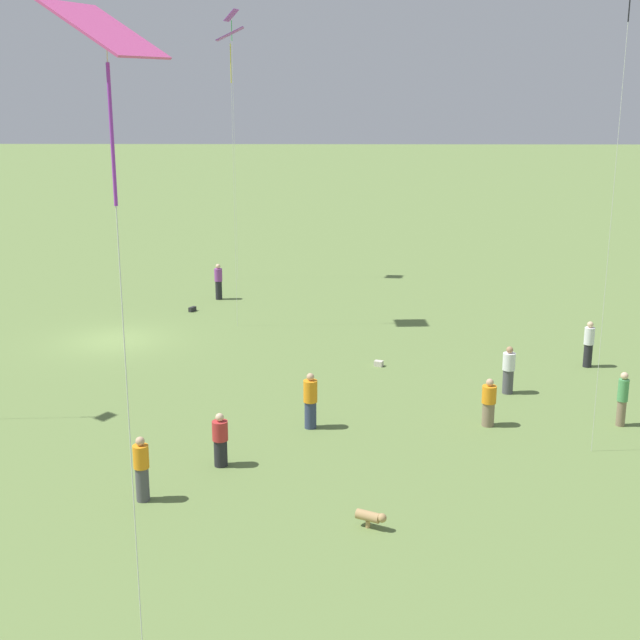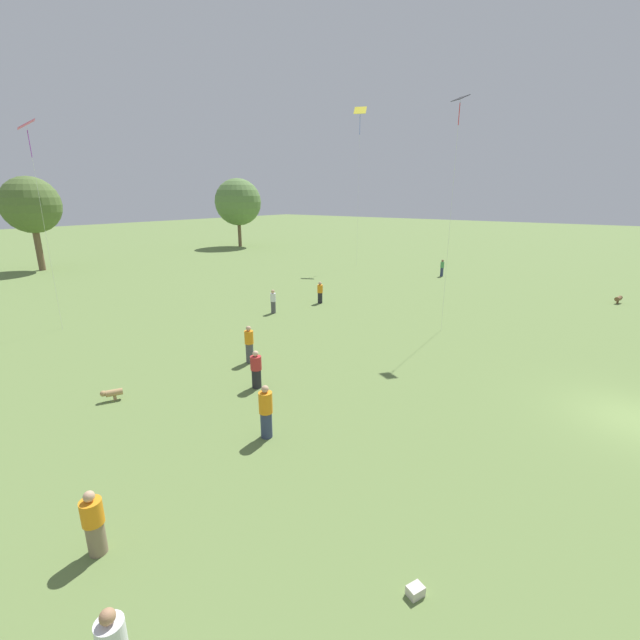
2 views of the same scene
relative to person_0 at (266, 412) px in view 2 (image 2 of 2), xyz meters
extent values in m
plane|color=olive|center=(8.55, -9.76, -0.90)|extent=(240.00, 240.00, 0.00)
cylinder|color=brown|center=(9.64, 41.40, 1.37)|extent=(0.64, 0.64, 4.55)
sphere|color=#516B33|center=(9.64, 41.40, 5.76)|extent=(5.63, 5.63, 5.63)
cylinder|color=brown|center=(37.18, 40.66, 1.12)|extent=(0.51, 0.51, 4.04)
sphere|color=#5B7F42|center=(37.18, 40.66, 5.71)|extent=(6.86, 6.86, 6.86)
cylinder|color=#333D5B|center=(0.00, 0.00, -0.46)|extent=(0.49, 0.49, 0.88)
cylinder|color=orange|center=(0.00, 0.00, 0.33)|extent=(0.58, 0.58, 0.71)
sphere|color=tan|center=(0.00, 0.00, 0.81)|extent=(0.24, 0.24, 0.24)
cylinder|color=#232328|center=(15.56, 9.34, -0.51)|extent=(0.48, 0.48, 0.78)
cylinder|color=orange|center=(15.56, 9.34, 0.17)|extent=(0.56, 0.56, 0.57)
sphere|color=tan|center=(15.56, 9.34, 0.57)|extent=(0.24, 0.24, 0.24)
cylinder|color=#333D5B|center=(31.26, 6.21, -0.48)|extent=(0.39, 0.39, 0.84)
cylinder|color=#4C9956|center=(31.26, 6.21, 0.22)|extent=(0.46, 0.46, 0.56)
sphere|color=brown|center=(31.26, 6.21, 0.62)|extent=(0.24, 0.24, 0.24)
cylinder|color=#847056|center=(-5.68, -0.26, -0.51)|extent=(0.55, 0.55, 0.78)
cylinder|color=orange|center=(-5.68, -0.26, 0.16)|extent=(0.65, 0.65, 0.56)
sphere|color=tan|center=(-5.68, -0.26, 0.56)|extent=(0.24, 0.24, 0.24)
cylinder|color=#4C4C51|center=(4.29, 5.13, -0.43)|extent=(0.50, 0.50, 0.94)
cylinder|color=orange|center=(4.29, 5.13, 0.35)|extent=(0.58, 0.58, 0.62)
sphere|color=tan|center=(4.29, 5.13, 0.78)|extent=(0.24, 0.24, 0.24)
cylinder|color=#4C4C51|center=(11.48, 10.21, -0.50)|extent=(0.42, 0.42, 0.81)
cylinder|color=white|center=(11.48, 10.21, 0.18)|extent=(0.49, 0.49, 0.55)
sphere|color=tan|center=(11.48, 10.21, 0.58)|extent=(0.24, 0.24, 0.24)
cylinder|color=#232328|center=(2.50, 2.92, -0.51)|extent=(0.53, 0.53, 0.79)
cylinder|color=#B72D2D|center=(2.50, 2.92, 0.18)|extent=(0.63, 0.63, 0.57)
sphere|color=beige|center=(2.50, 2.92, 0.58)|extent=(0.24, 0.24, 0.24)
cylinder|color=white|center=(-6.90, -3.34, 0.27)|extent=(0.57, 0.57, 0.61)
sphere|color=#A87A56|center=(-6.90, -3.34, 0.70)|extent=(0.24, 0.24, 0.24)
cube|color=yellow|center=(32.56, 16.74, 15.15)|extent=(1.40, 1.55, 0.83)
cylinder|color=blue|center=(32.56, 16.74, 13.78)|extent=(0.04, 0.04, 1.99)
cylinder|color=silver|center=(32.56, 16.74, 7.12)|extent=(0.01, 0.01, 16.05)
cube|color=#E54C99|center=(1.43, 17.92, 10.26)|extent=(1.09, 1.17, 0.52)
cylinder|color=purple|center=(1.43, 17.92, 9.30)|extent=(0.04, 0.04, 1.33)
cylinder|color=silver|center=(1.43, 17.92, 4.68)|extent=(0.01, 0.01, 11.16)
cube|color=black|center=(14.52, -0.27, 11.43)|extent=(0.90, 0.91, 0.29)
cylinder|color=red|center=(14.52, -0.27, 10.70)|extent=(0.04, 0.04, 1.05)
cylinder|color=silver|center=(14.52, -0.27, 5.26)|extent=(0.01, 0.01, 12.33)
cylinder|color=brown|center=(28.39, -8.23, -0.55)|extent=(0.62, 0.46, 0.31)
sphere|color=brown|center=(28.74, -8.34, -0.50)|extent=(0.28, 0.28, 0.28)
cylinder|color=brown|center=(28.39, -8.23, -0.80)|extent=(0.14, 0.14, 0.20)
cylinder|color=tan|center=(-1.58, 6.53, -0.59)|extent=(0.65, 0.50, 0.26)
sphere|color=tan|center=(-1.91, 6.70, -0.55)|extent=(0.23, 0.23, 0.23)
cylinder|color=tan|center=(-1.58, 6.53, -0.81)|extent=(0.12, 0.12, 0.18)
cube|color=beige|center=(-2.49, -6.36, -0.79)|extent=(0.39, 0.35, 0.21)
camera|label=1|loc=(-0.65, 26.49, 9.81)|focal=50.00mm
camera|label=2|loc=(-8.91, -8.77, 6.72)|focal=24.00mm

